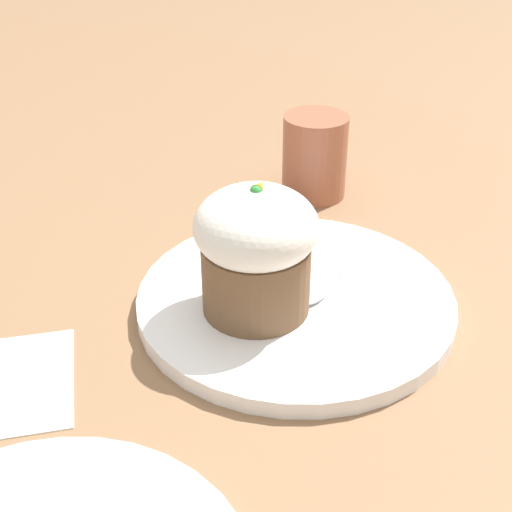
{
  "coord_description": "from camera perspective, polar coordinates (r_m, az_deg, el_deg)",
  "views": [
    {
      "loc": [
        -0.48,
        -0.12,
        0.36
      ],
      "look_at": [
        -0.03,
        0.03,
        0.06
      ],
      "focal_mm": 50.0,
      "sensor_mm": 36.0,
      "label": 1
    }
  ],
  "objects": [
    {
      "name": "ground_plane",
      "position": [
        0.61,
        3.14,
        -4.13
      ],
      "size": [
        4.0,
        4.0,
        0.0
      ],
      "primitive_type": "plane",
      "color": "#846042"
    },
    {
      "name": "carrot_cake",
      "position": [
        0.55,
        0.0,
        0.58
      ],
      "size": [
        0.1,
        0.1,
        0.11
      ],
      "color": "brown",
      "rests_on": "dessert_plate"
    },
    {
      "name": "coffee_cup",
      "position": [
        0.78,
        4.74,
        8.0
      ],
      "size": [
        0.1,
        0.07,
        0.09
      ],
      "color": "#9E563D",
      "rests_on": "ground_plane"
    },
    {
      "name": "spoon",
      "position": [
        0.61,
        4.39,
        -2.44
      ],
      "size": [
        0.13,
        0.08,
        0.01
      ],
      "color": "silver",
      "rests_on": "dessert_plate"
    },
    {
      "name": "paper_napkin",
      "position": [
        0.56,
        -19.27,
        -9.6
      ],
      "size": [
        0.14,
        0.14,
        0.0
      ],
      "color": "white",
      "rests_on": "ground_plane"
    },
    {
      "name": "dessert_plate",
      "position": [
        0.61,
        3.16,
        -3.57
      ],
      "size": [
        0.27,
        0.27,
        0.01
      ],
      "color": "white",
      "rests_on": "ground_plane"
    }
  ]
}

